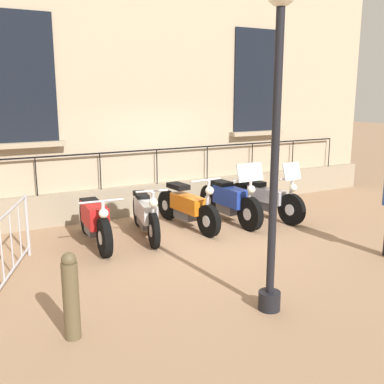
% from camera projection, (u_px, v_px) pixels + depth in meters
% --- Properties ---
extents(ground_plane, '(60.00, 60.00, 0.00)m').
position_uv_depth(ground_plane, '(196.00, 233.00, 8.90)').
color(ground_plane, '#9E7A5B').
extents(building_facade, '(0.82, 12.46, 7.97)m').
position_uv_depth(building_facade, '(147.00, 37.00, 9.98)').
color(building_facade, tan).
rests_on(building_facade, ground_plane).
extents(motorcycle_red, '(2.09, 0.74, 0.95)m').
position_uv_depth(motorcycle_red, '(95.00, 221.00, 8.18)').
color(motorcycle_red, black).
rests_on(motorcycle_red, ground_plane).
extents(motorcycle_white, '(2.09, 0.72, 1.03)m').
position_uv_depth(motorcycle_white, '(145.00, 214.00, 8.67)').
color(motorcycle_white, black).
rests_on(motorcycle_white, ground_plane).
extents(motorcycle_orange, '(2.14, 0.68, 1.10)m').
position_uv_depth(motorcycle_orange, '(187.00, 207.00, 9.22)').
color(motorcycle_orange, black).
rests_on(motorcycle_orange, ground_plane).
extents(motorcycle_blue, '(2.11, 0.72, 1.35)m').
position_uv_depth(motorcycle_blue, '(230.00, 201.00, 9.58)').
color(motorcycle_blue, black).
rests_on(motorcycle_blue, ground_plane).
extents(motorcycle_silver, '(2.17, 0.63, 1.30)m').
position_uv_depth(motorcycle_silver, '(266.00, 199.00, 9.95)').
color(motorcycle_silver, black).
rests_on(motorcycle_silver, ground_plane).
extents(lamppost, '(0.36, 0.36, 3.98)m').
position_uv_depth(lamppost, '(277.00, 117.00, 5.27)').
color(lamppost, black).
rests_on(lamppost, ground_plane).
extents(crowd_barrier, '(2.31, 0.95, 1.05)m').
position_uv_depth(crowd_barrier, '(7.00, 247.00, 6.41)').
color(crowd_barrier, '#B7B7BF').
rests_on(crowd_barrier, ground_plane).
extents(bollard, '(0.18, 0.18, 1.01)m').
position_uv_depth(bollard, '(71.00, 296.00, 5.01)').
color(bollard, brown).
rests_on(bollard, ground_plane).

